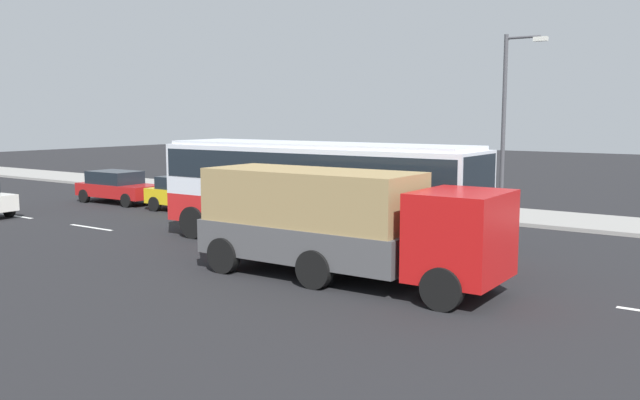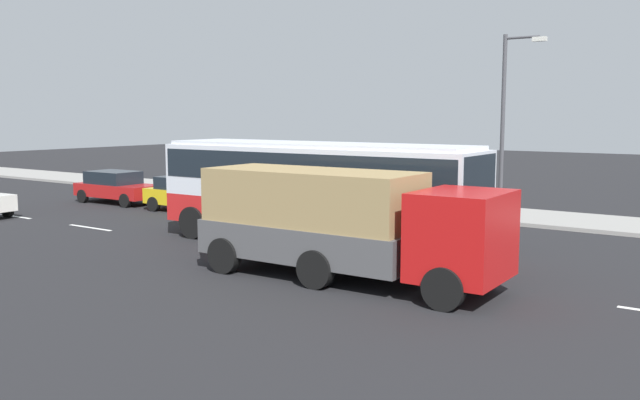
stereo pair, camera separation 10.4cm
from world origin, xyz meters
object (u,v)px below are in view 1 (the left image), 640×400
cargo_truck (342,221)px  car_red_compact (118,186)px  pedestrian_near_curb (374,183)px  street_lamp (508,115)px  pedestrian_at_crossing (408,184)px  coach_bus (316,182)px  car_yellow_taxi (191,193)px

cargo_truck → car_red_compact: bearing=157.8°
pedestrian_near_curb → street_lamp: bearing=-0.4°
car_red_compact → pedestrian_at_crossing: (12.60, 5.59, 0.37)m
pedestrian_at_crossing → street_lamp: 5.73m
pedestrian_near_curb → cargo_truck: bearing=-54.5°
cargo_truck → coach_bus: bearing=132.6°
pedestrian_at_crossing → car_red_compact: bearing=-42.5°
cargo_truck → car_yellow_taxi: (-12.20, 6.63, -0.74)m
car_red_compact → car_yellow_taxi: size_ratio=1.04×
car_red_compact → car_yellow_taxi: 4.98m
pedestrian_at_crossing → pedestrian_near_curb: bearing=-64.9°
car_red_compact → street_lamp: street_lamp is taller
coach_bus → car_red_compact: size_ratio=2.50×
coach_bus → pedestrian_at_crossing: size_ratio=6.23×
coach_bus → cargo_truck: 4.63m
street_lamp → pedestrian_near_curb: bearing=171.3°
cargo_truck → street_lamp: street_lamp is taller
pedestrian_near_curb → street_lamp: size_ratio=0.24×
coach_bus → street_lamp: size_ratio=1.55×
coach_bus → street_lamp: 8.83m
car_yellow_taxi → car_red_compact: bearing=178.9°
car_red_compact → street_lamp: 18.26m
cargo_truck → car_red_compact: size_ratio=1.86×
street_lamp → coach_bus: bearing=-113.1°
coach_bus → car_yellow_taxi: coach_bus is taller
pedestrian_near_curb → pedestrian_at_crossing: size_ratio=0.97×
coach_bus → car_yellow_taxi: size_ratio=2.59×
cargo_truck → pedestrian_near_curb: 13.73m
car_red_compact → pedestrian_at_crossing: 13.78m
car_yellow_taxi → pedestrian_at_crossing: 9.48m
cargo_truck → street_lamp: size_ratio=1.15×
coach_bus → car_yellow_taxi: bearing=159.1°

